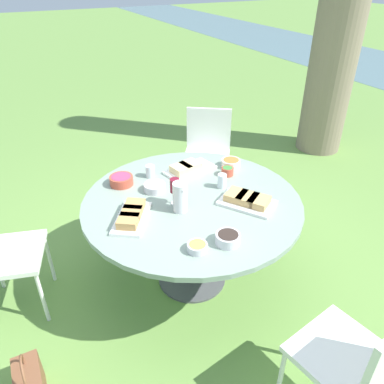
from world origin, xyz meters
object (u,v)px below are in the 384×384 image
(dining_table, at_px, (192,210))
(chair_far_back, at_px, (207,147))
(chair_near_right, at_px, (360,357))
(wine_glass, at_px, (175,187))
(water_pitcher, at_px, (180,197))

(dining_table, xyz_separation_m, chair_far_back, (-1.07, 0.71, -0.12))
(chair_far_back, bearing_deg, chair_near_right, -11.54)
(wine_glass, bearing_deg, dining_table, 84.94)
(chair_near_right, bearing_deg, water_pitcher, -163.45)
(chair_far_back, bearing_deg, dining_table, -33.75)
(chair_near_right, relative_size, wine_glass, 4.81)
(dining_table, distance_m, chair_near_right, 1.31)
(dining_table, bearing_deg, wine_glass, -95.06)
(chair_near_right, relative_size, water_pitcher, 4.39)
(chair_far_back, xyz_separation_m, water_pitcher, (1.15, -0.84, 0.30))
(water_pitcher, bearing_deg, dining_table, 122.99)
(chair_near_right, relative_size, chair_far_back, 1.00)
(dining_table, relative_size, chair_far_back, 1.67)
(water_pitcher, bearing_deg, chair_far_back, 143.86)
(dining_table, height_order, chair_near_right, chair_near_right)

